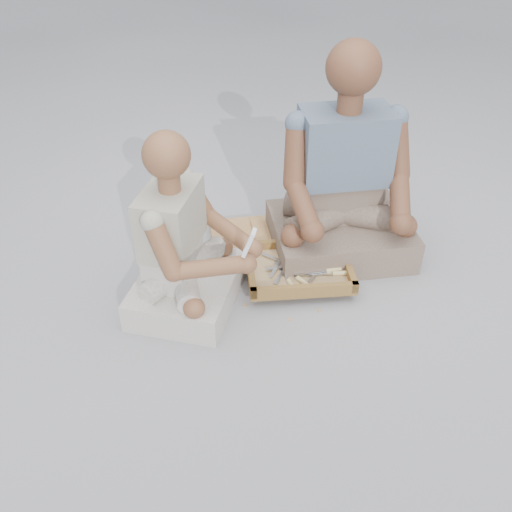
{
  "coord_description": "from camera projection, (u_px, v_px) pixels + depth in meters",
  "views": [
    {
      "loc": [
        -0.21,
        -1.66,
        1.67
      ],
      "look_at": [
        -0.05,
        0.2,
        0.3
      ],
      "focal_mm": 40.0,
      "sensor_mm": 36.0,
      "label": 1
    }
  ],
  "objects": [
    {
      "name": "chisel_5",
      "position": [
        329.0,
        270.0,
        2.6
      ],
      "size": [
        0.22,
        0.04,
        0.02
      ],
      "rotation": [
        0.0,
        0.0,
        0.12
      ],
      "color": "silver",
      "rests_on": "tool_tray"
    },
    {
      "name": "wood_chip_0",
      "position": [
        237.0,
        253.0,
        2.84
      ],
      "size": [
        0.02,
        0.02,
        0.0
      ],
      "primitive_type": "cube",
      "rotation": [
        0.0,
        0.0,
        0.87
      ],
      "color": "tan",
      "rests_on": "ground"
    },
    {
      "name": "wood_chip_8",
      "position": [
        330.0,
        235.0,
        2.97
      ],
      "size": [
        0.02,
        0.02,
        0.0
      ],
      "primitive_type": "cube",
      "rotation": [
        0.0,
        0.0,
        0.02
      ],
      "color": "tan",
      "rests_on": "ground"
    },
    {
      "name": "wood_chip_5",
      "position": [
        264.0,
        288.0,
        2.62
      ],
      "size": [
        0.02,
        0.02,
        0.0
      ],
      "primitive_type": "cube",
      "rotation": [
        0.0,
        0.0,
        0.78
      ],
      "color": "tan",
      "rests_on": "ground"
    },
    {
      "name": "wood_chip_13",
      "position": [
        325.0,
        249.0,
        2.87
      ],
      "size": [
        0.02,
        0.02,
        0.0
      ],
      "primitive_type": "cube",
      "rotation": [
        0.0,
        0.0,
        2.27
      ],
      "color": "tan",
      "rests_on": "ground"
    },
    {
      "name": "chisel_7",
      "position": [
        289.0,
        282.0,
        2.55
      ],
      "size": [
        0.08,
        0.22,
        0.02
      ],
      "rotation": [
        0.0,
        0.0,
        -1.29
      ],
      "color": "silver",
      "rests_on": "tool_tray"
    },
    {
      "name": "chisel_9",
      "position": [
        289.0,
        264.0,
        2.66
      ],
      "size": [
        0.13,
        0.2,
        0.02
      ],
      "rotation": [
        0.0,
        0.0,
        1.05
      ],
      "color": "silver",
      "rests_on": "tool_tray"
    },
    {
      "name": "wood_chip_1",
      "position": [
        290.0,
        244.0,
        2.91
      ],
      "size": [
        0.02,
        0.02,
        0.0
      ],
      "primitive_type": "cube",
      "rotation": [
        0.0,
        0.0,
        2.57
      ],
      "color": "tan",
      "rests_on": "ground"
    },
    {
      "name": "chisel_2",
      "position": [
        282.0,
        257.0,
        2.69
      ],
      "size": [
        0.11,
        0.21,
        0.02
      ],
      "rotation": [
        0.0,
        0.0,
        1.13
      ],
      "color": "silver",
      "rests_on": "tool_tray"
    },
    {
      "name": "chisel_4",
      "position": [
        308.0,
        248.0,
        2.75
      ],
      "size": [
        0.18,
        0.15,
        0.02
      ],
      "rotation": [
        0.0,
        0.0,
        0.66
      ],
      "color": "silver",
      "rests_on": "tool_tray"
    },
    {
      "name": "craftsman",
      "position": [
        183.0,
        251.0,
        2.4
      ],
      "size": [
        0.61,
        0.62,
        0.81
      ],
      "rotation": [
        0.0,
        0.0,
        -1.89
      ],
      "color": "silver",
      "rests_on": "ground"
    },
    {
      "name": "wood_chip_2",
      "position": [
        292.0,
        235.0,
        2.97
      ],
      "size": [
        0.02,
        0.02,
        0.0
      ],
      "primitive_type": "cube",
      "rotation": [
        0.0,
        0.0,
        0.62
      ],
      "color": "tan",
      "rests_on": "ground"
    },
    {
      "name": "wood_chip_9",
      "position": [
        345.0,
        267.0,
        2.75
      ],
      "size": [
        0.02,
        0.02,
        0.0
      ],
      "primitive_type": "cube",
      "rotation": [
        0.0,
        0.0,
        1.14
      ],
      "color": "tan",
      "rests_on": "ground"
    },
    {
      "name": "chisel_6",
      "position": [
        290.0,
        265.0,
        2.64
      ],
      "size": [
        0.18,
        0.15,
        0.02
      ],
      "rotation": [
        0.0,
        0.0,
        -0.69
      ],
      "color": "silver",
      "rests_on": "tool_tray"
    },
    {
      "name": "chisel_3",
      "position": [
        323.0,
        264.0,
        2.65
      ],
      "size": [
        0.14,
        0.19,
        0.02
      ],
      "rotation": [
        0.0,
        0.0,
        0.97
      ],
      "color": "silver",
      "rests_on": "tool_tray"
    },
    {
      "name": "wood_chip_14",
      "position": [
        319.0,
        310.0,
        2.5
      ],
      "size": [
        0.02,
        0.02,
        0.0
      ],
      "primitive_type": "cube",
      "rotation": [
        0.0,
        0.0,
        0.63
      ],
      "color": "tan",
      "rests_on": "ground"
    },
    {
      "name": "ground",
      "position": [
        273.0,
        343.0,
        2.34
      ],
      "size": [
        60.0,
        60.0,
        0.0
      ],
      "primitive_type": "plane",
      "color": "#A4A4A9",
      "rests_on": "ground"
    },
    {
      "name": "wood_chip_4",
      "position": [
        265.0,
        251.0,
        2.86
      ],
      "size": [
        0.02,
        0.02,
        0.0
      ],
      "primitive_type": "cube",
      "rotation": [
        0.0,
        0.0,
        0.16
      ],
      "color": "tan",
      "rests_on": "ground"
    },
    {
      "name": "wood_chip_7",
      "position": [
        303.0,
        257.0,
        2.82
      ],
      "size": [
        0.02,
        0.02,
        0.0
      ],
      "primitive_type": "cube",
      "rotation": [
        0.0,
        0.0,
        2.5
      ],
      "color": "tan",
      "rests_on": "ground"
    },
    {
      "name": "wood_chip_3",
      "position": [
        340.0,
        275.0,
        2.7
      ],
      "size": [
        0.02,
        0.02,
        0.0
      ],
      "primitive_type": "cube",
      "rotation": [
        0.0,
        0.0,
        0.33
      ],
      "color": "tan",
      "rests_on": "ground"
    },
    {
      "name": "chisel_1",
      "position": [
        336.0,
        273.0,
        2.6
      ],
      "size": [
        0.22,
        0.02,
        0.02
      ],
      "rotation": [
        0.0,
        0.0,
        -0.02
      ],
      "color": "silver",
      "rests_on": "tool_tray"
    },
    {
      "name": "wood_chip_6",
      "position": [
        346.0,
        244.0,
        2.91
      ],
      "size": [
        0.02,
        0.02,
        0.0
      ],
      "primitive_type": "cube",
      "rotation": [
        0.0,
        0.0,
        1.28
      ],
      "color": "tan",
      "rests_on": "ground"
    },
    {
      "name": "chisel_8",
      "position": [
        299.0,
        279.0,
        2.56
      ],
      "size": [
        0.13,
        0.19,
        0.02
      ],
      "rotation": [
        0.0,
        0.0,
        -1.0
      ],
      "color": "silver",
      "rests_on": "tool_tray"
    },
    {
      "name": "mobile_phone",
      "position": [
        249.0,
        243.0,
        2.23
      ],
      "size": [
        0.07,
        0.06,
        0.12
      ],
      "rotation": [
        -0.35,
        0.0,
        -1.82
      ],
      "color": "white",
      "rests_on": "craftsman"
    },
    {
      "name": "wood_chip_11",
      "position": [
        261.0,
        273.0,
        2.71
      ],
      "size": [
        0.02,
        0.02,
        0.0
      ],
      "primitive_type": "cube",
      "rotation": [
        0.0,
        0.0,
        1.72
      ],
      "color": "tan",
      "rests_on": "ground"
    },
    {
      "name": "wood_chip_10",
      "position": [
        290.0,
        319.0,
        2.45
      ],
      "size": [
        0.02,
        0.02,
        0.0
      ],
      "primitive_type": "cube",
      "rotation": [
        0.0,
        0.0,
        2.75
      ],
      "color": "tan",
      "rests_on": "ground"
    },
    {
      "name": "companion",
      "position": [
        343.0,
        189.0,
        2.68
      ],
      "size": [
        0.69,
        0.57,
        1.02
      ],
      "rotation": [
        0.0,
        0.0,
        3.21
      ],
      "color": "#7E6B5B",
      "rests_on": "ground"
    },
    {
      "name": "wood_chip_15",
      "position": [
        346.0,
        279.0,
        2.68
      ],
      "size": [
        0.02,
        0.02,
        0.0
      ],
      "primitive_type": "cube",
      "rotation": [
        0.0,
        0.0,
        0.48
      ],
      "color": "tan",
      "rests_on": "ground"
    },
    {
      "name": "carved_panel",
      "position": [
        275.0,
        240.0,
        2.9
      ],
      "size": [
        0.66,
        0.46,
        0.04
      ],
      "primitive_type": "cube",
      "rotation": [
        0.0,
        0.0,
        0.06
      ],
      "color": "#A1643E",
      "rests_on": "ground"
    },
    {
      "name": "wood_chip_12",
      "position": [
        245.0,
        305.0,
        2.53
      ],
      "size": [
        0.02,
        0.02,
        0.0
      ],
      "primitive_type": "cube",
      "rotation": [
        0.0,
        0.0,
        1.15
      ],
      "color": "tan",
      "rests_on": "ground"
    },
    {
      "name": "tool_tray",
      "position": [
        298.0,
        269.0,
        2.64
      ],
      "size": [
        0.48,
        0.38,
        0.06
      ],
      "rotation": [
        0.0,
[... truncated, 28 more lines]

